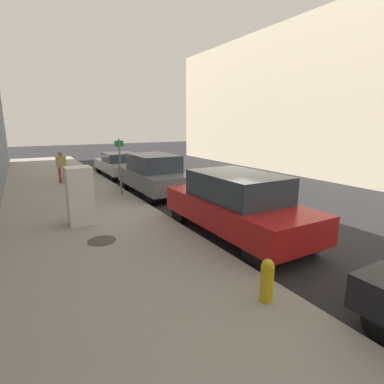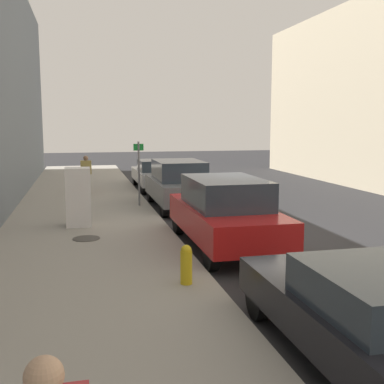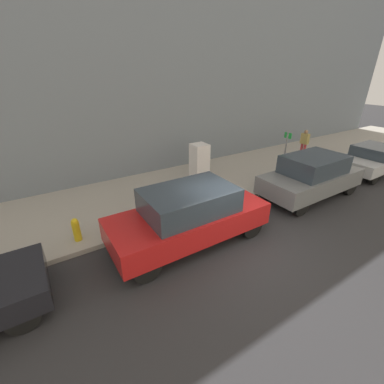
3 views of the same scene
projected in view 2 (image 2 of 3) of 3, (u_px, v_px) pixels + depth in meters
ground_plane at (244, 235)px, 13.52m from camera, size 80.00×80.00×0.00m
sidewalk_slab at (86, 241)px, 12.54m from camera, size 4.73×44.00×0.16m
discarded_refrigerator at (78, 197)px, 13.90m from camera, size 0.71×0.70×1.70m
manhole_cover at (86, 238)px, 12.44m from camera, size 0.70×0.70×0.02m
street_sign_post at (139, 170)px, 17.31m from camera, size 0.36×0.07×2.31m
fire_hydrant at (186, 264)px, 8.91m from camera, size 0.22×0.22×0.74m
pedestrian_standing_near at (86, 171)px, 20.79m from camera, size 0.45×0.22×1.58m
parked_sedan_dark at (371, 317)px, 6.04m from camera, size 1.84×4.75×1.37m
parked_suv_red at (225, 212)px, 12.05m from camera, size 1.96×4.78×1.77m
parked_suv_gray at (179, 184)px, 17.70m from camera, size 1.89×4.47×1.76m
parked_sedan_silver at (157, 174)px, 22.82m from camera, size 1.90×4.56×1.41m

